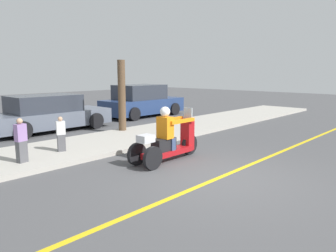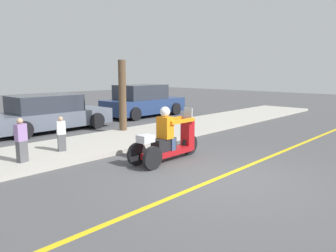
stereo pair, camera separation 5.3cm
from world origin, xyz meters
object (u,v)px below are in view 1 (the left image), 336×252
object	(u,v)px
motorcycle_trike	(168,141)
parked_car_lot_left	(142,102)
tree_trunk	(122,96)
parked_car_lot_far	(49,114)
spectator_end_of_line	(21,141)
spectator_near_curb	(61,135)

from	to	relation	value
motorcycle_trike	parked_car_lot_left	xyz separation A→B (m)	(5.45, 6.85, 0.25)
motorcycle_trike	parked_car_lot_left	size ratio (longest dim) A/B	0.52
tree_trunk	parked_car_lot_far	bearing A→B (deg)	123.55
parked_car_lot_far	parked_car_lot_left	size ratio (longest dim) A/B	1.04
parked_car_lot_far	parked_car_lot_left	world-z (taller)	parked_car_lot_left
parked_car_lot_left	tree_trunk	distance (m)	4.86
spectator_end_of_line	parked_car_lot_far	world-z (taller)	parked_car_lot_far
motorcycle_trike	parked_car_lot_far	size ratio (longest dim) A/B	0.50
motorcycle_trike	parked_car_lot_far	distance (m)	6.33
motorcycle_trike	spectator_end_of_line	world-z (taller)	motorcycle_trike
motorcycle_trike	parked_car_lot_far	xyz separation A→B (m)	(0.04, 6.33, 0.16)
spectator_end_of_line	parked_car_lot_left	world-z (taller)	parked_car_lot_left
spectator_end_of_line	parked_car_lot_left	xyz separation A→B (m)	(8.27, 4.63, 0.12)
motorcycle_trike	spectator_end_of_line	distance (m)	3.59
spectator_near_curb	motorcycle_trike	bearing A→B (deg)	-57.98
motorcycle_trike	tree_trunk	distance (m)	4.31
spectator_end_of_line	tree_trunk	world-z (taller)	tree_trunk
motorcycle_trike	tree_trunk	bearing A→B (deg)	66.62
parked_car_lot_far	spectator_near_curb	bearing A→B (deg)	-113.23
spectator_near_curb	tree_trunk	bearing A→B (deg)	22.09
motorcycle_trike	spectator_near_curb	world-z (taller)	motorcycle_trike
spectator_end_of_line	parked_car_lot_left	size ratio (longest dim) A/B	0.25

